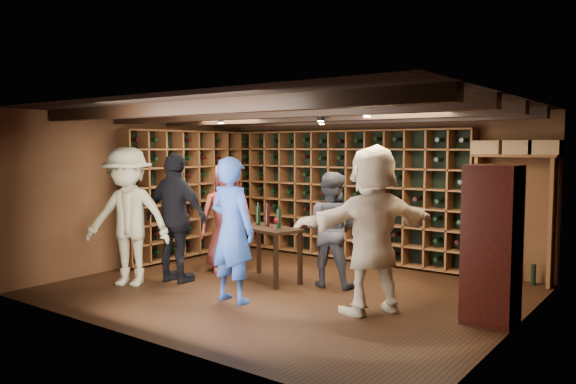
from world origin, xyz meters
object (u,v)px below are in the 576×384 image
Objects in this scene: display_cabinet at (491,247)px; guest_khaki at (128,217)px; guest_red_floral at (227,217)px; tasting_table at (267,233)px; guest_woman_black at (176,218)px; guest_beige at (372,229)px; man_grey_suit at (330,229)px; man_blue_shirt at (232,230)px.

display_cabinet is 4.88m from guest_khaki.
guest_red_floral is 0.97m from tasting_table.
display_cabinet is 4.35m from guest_woman_black.
guest_beige reaches higher than guest_woman_black.
guest_khaki is at bearing -123.46° from tasting_table.
guest_woman_black is at bearing 25.82° from guest_khaki.
guest_red_floral is at bearing 46.36° from guest_khaki.
display_cabinet reaches higher than man_grey_suit.
display_cabinet is 3.11m from man_blue_shirt.
guest_woman_black is at bearing -10.76° from man_blue_shirt.
guest_red_floral is 1.00m from guest_woman_black.
guest_woman_black is at bearing -127.53° from tasting_table.
man_grey_suit is (0.58, 1.42, -0.11)m from man_blue_shirt.
guest_beige reaches higher than guest_khaki.
display_cabinet is at bearing -9.73° from guest_khaki.
guest_red_floral is at bearing -100.14° from guest_woman_black.
man_blue_shirt is 1.81m from guest_red_floral.
guest_beige is (1.66, 0.64, 0.08)m from man_blue_shirt.
man_blue_shirt is 0.98× the size of guest_woman_black.
man_blue_shirt reaches higher than tasting_table.
display_cabinet is at bearing -52.01° from guest_red_floral.
man_blue_shirt is 1.60× the size of tasting_table.
guest_red_floral is at bearing -9.99° from man_grey_suit.
guest_woman_black reaches higher than display_cabinet.
tasting_table is (-1.99, 0.49, -0.29)m from guest_beige.
guest_beige is (3.44, 0.86, 0.02)m from guest_khaki.
display_cabinet is at bearing -175.00° from guest_woman_black.
guest_beige is at bearing -61.68° from guest_red_floral.
guest_woman_black reaches higher than tasting_table.
man_blue_shirt is 1.14× the size of man_grey_suit.
guest_beige reaches higher than guest_red_floral.
man_grey_suit is at bearing 171.67° from display_cabinet.
guest_red_floral reaches higher than man_grey_suit.
guest_khaki is (-1.78, -0.23, 0.06)m from man_blue_shirt.
guest_beige is at bearing -160.64° from display_cabinet.
guest_red_floral is 0.91× the size of guest_woman_black.
display_cabinet reaches higher than tasting_table.
display_cabinet is at bearing 157.56° from man_grey_suit.
man_grey_suit is 0.81× the size of guest_beige.
man_grey_suit is at bearing -155.21° from guest_woman_black.
guest_red_floral is 1.49× the size of tasting_table.
guest_red_floral is 0.86× the size of guest_beige.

